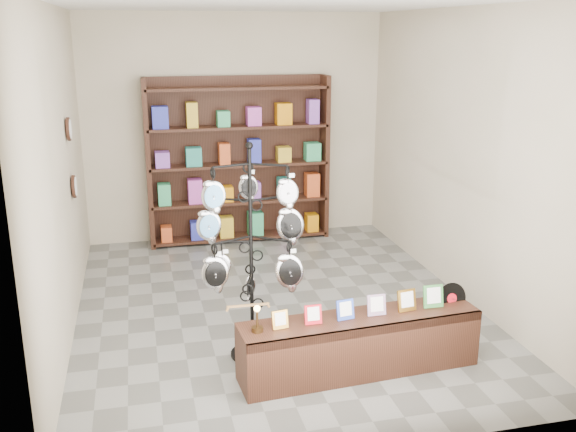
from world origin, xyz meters
The scene contains 6 objects.
ground centered at (0.00, 0.00, 0.00)m, with size 5.00×5.00×0.00m, color slate.
room_envelope centered at (0.00, 0.00, 1.85)m, with size 5.00×5.00×5.00m.
display_tree centered at (-0.42, -0.98, 1.10)m, with size 0.97×0.88×1.90m.
front_shelf centered at (0.39, -1.47, 0.25)m, with size 2.06×0.56×0.72m.
back_shelving centered at (0.00, 2.30, 1.03)m, with size 2.42×0.36×2.20m.
wall_clocks centered at (-1.97, 0.80, 1.50)m, with size 0.03×0.24×0.84m.
Camera 1 is at (-1.30, -6.03, 2.76)m, focal length 40.00 mm.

